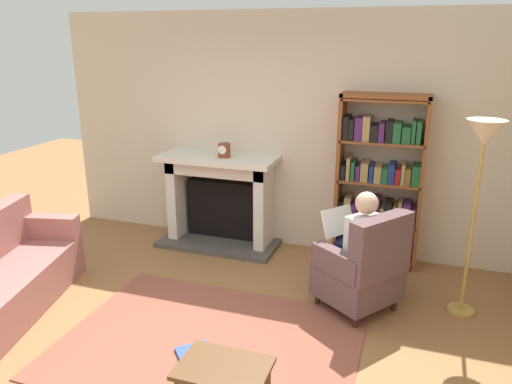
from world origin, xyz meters
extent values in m
plane|color=#94643A|center=(0.00, 0.00, 0.00)|extent=(14.00, 14.00, 0.00)
cube|color=beige|center=(0.00, 2.55, 1.35)|extent=(5.60, 0.10, 2.70)
cube|color=brown|center=(0.00, 0.30, 0.01)|extent=(2.40, 1.80, 0.01)
cube|color=#4C4742|center=(-0.72, 2.18, 0.03)|extent=(1.42, 0.64, 0.05)
cube|color=black|center=(-0.72, 2.40, 0.40)|extent=(0.90, 0.20, 0.70)
cube|color=silver|center=(-1.27, 2.28, 0.52)|extent=(0.12, 0.44, 1.04)
cube|color=silver|center=(-0.17, 2.28, 0.52)|extent=(0.12, 0.44, 1.04)
cube|color=silver|center=(-0.72, 2.28, 0.96)|extent=(1.22, 0.44, 0.16)
cube|color=silver|center=(-0.72, 2.22, 1.07)|extent=(1.38, 0.56, 0.06)
cylinder|color=brown|center=(-0.62, 2.20, 1.18)|extent=(0.14, 0.14, 0.16)
cylinder|color=white|center=(-0.62, 2.14, 1.20)|extent=(0.10, 0.01, 0.10)
cube|color=brown|center=(0.68, 2.34, 0.93)|extent=(0.04, 0.32, 1.86)
cube|color=brown|center=(1.54, 2.34, 0.93)|extent=(0.04, 0.32, 1.86)
cube|color=brown|center=(1.11, 2.34, 1.84)|extent=(0.90, 0.32, 0.04)
cube|color=brown|center=(1.11, 2.34, 0.06)|extent=(0.86, 0.32, 0.02)
cube|color=navy|center=(0.74, 2.33, 0.16)|extent=(0.07, 0.26, 0.18)
cube|color=black|center=(0.81, 2.33, 0.18)|extent=(0.05, 0.26, 0.21)
cube|color=navy|center=(0.87, 2.33, 0.18)|extent=(0.06, 0.26, 0.21)
cube|color=maroon|center=(0.94, 2.33, 0.19)|extent=(0.08, 0.26, 0.23)
cube|color=#997F4C|center=(1.00, 2.33, 0.20)|extent=(0.04, 0.26, 0.25)
cube|color=#1E592D|center=(1.07, 2.33, 0.19)|extent=(0.08, 0.26, 0.23)
cube|color=#1E592D|center=(1.15, 2.33, 0.17)|extent=(0.05, 0.26, 0.20)
cube|color=navy|center=(1.22, 2.33, 0.16)|extent=(0.07, 0.26, 0.18)
cube|color=#1E592D|center=(1.30, 2.33, 0.17)|extent=(0.08, 0.26, 0.19)
cube|color=navy|center=(1.37, 2.33, 0.16)|extent=(0.05, 0.26, 0.18)
cube|color=navy|center=(1.44, 2.33, 0.17)|extent=(0.08, 0.26, 0.21)
cube|color=brown|center=(1.11, 2.34, 0.49)|extent=(0.86, 0.32, 0.02)
cube|color=black|center=(0.73, 2.33, 0.60)|extent=(0.05, 0.26, 0.18)
cube|color=#997F4C|center=(0.80, 2.33, 0.63)|extent=(0.07, 0.26, 0.24)
cube|color=#4C1E59|center=(0.87, 2.33, 0.59)|extent=(0.06, 0.26, 0.17)
cube|color=maroon|center=(0.94, 2.33, 0.60)|extent=(0.06, 0.26, 0.19)
cube|color=#1E592D|center=(1.01, 2.33, 0.59)|extent=(0.07, 0.26, 0.16)
cube|color=#4C1E59|center=(1.10, 2.33, 0.63)|extent=(0.08, 0.26, 0.25)
cube|color=#997F4C|center=(1.16, 2.33, 0.59)|extent=(0.04, 0.26, 0.16)
cube|color=black|center=(1.23, 2.33, 0.62)|extent=(0.07, 0.26, 0.22)
cube|color=brown|center=(1.30, 2.33, 0.60)|extent=(0.04, 0.26, 0.20)
cube|color=#997F4C|center=(1.35, 2.33, 0.62)|extent=(0.04, 0.26, 0.24)
cube|color=#4C1E59|center=(1.42, 2.33, 0.62)|extent=(0.08, 0.26, 0.23)
cube|color=#4C1E59|center=(1.49, 2.33, 0.60)|extent=(0.05, 0.26, 0.19)
cube|color=brown|center=(1.11, 2.34, 0.93)|extent=(0.86, 0.32, 0.02)
cube|color=black|center=(0.73, 2.33, 1.02)|extent=(0.05, 0.26, 0.16)
cube|color=#997F4C|center=(0.78, 2.33, 1.06)|extent=(0.04, 0.26, 0.24)
cube|color=#1E592D|center=(0.83, 2.33, 1.04)|extent=(0.04, 0.26, 0.20)
cube|color=#4C1E59|center=(0.89, 2.33, 1.02)|extent=(0.04, 0.26, 0.17)
cube|color=#997F4C|center=(0.95, 2.33, 1.04)|extent=(0.08, 0.26, 0.20)
cube|color=navy|center=(1.03, 2.33, 1.03)|extent=(0.04, 0.26, 0.17)
cube|color=#997F4C|center=(1.09, 2.33, 1.03)|extent=(0.07, 0.26, 0.17)
cube|color=#1E592D|center=(1.16, 2.33, 1.02)|extent=(0.06, 0.26, 0.16)
cube|color=navy|center=(1.23, 2.33, 1.04)|extent=(0.06, 0.26, 0.21)
cube|color=maroon|center=(1.30, 2.33, 1.02)|extent=(0.05, 0.26, 0.17)
cube|color=#997F4C|center=(1.35, 2.33, 1.05)|extent=(0.04, 0.26, 0.22)
cube|color=brown|center=(1.40, 2.33, 1.03)|extent=(0.05, 0.26, 0.18)
cube|color=#1E592D|center=(1.48, 2.33, 1.05)|extent=(0.09, 0.26, 0.21)
cube|color=brown|center=(1.11, 2.34, 1.36)|extent=(0.86, 0.32, 0.02)
cube|color=black|center=(0.73, 2.33, 1.50)|extent=(0.06, 0.26, 0.25)
cube|color=black|center=(0.79, 2.33, 1.48)|extent=(0.05, 0.26, 0.22)
cube|color=#4C1E59|center=(0.86, 2.33, 1.50)|extent=(0.08, 0.26, 0.24)
cube|color=#997F4C|center=(0.94, 2.33, 1.50)|extent=(0.07, 0.26, 0.26)
cube|color=black|center=(1.03, 2.33, 1.46)|extent=(0.08, 0.26, 0.17)
cube|color=#4C1E59|center=(1.10, 2.33, 1.47)|extent=(0.06, 0.26, 0.20)
cube|color=black|center=(1.17, 2.33, 1.49)|extent=(0.07, 0.26, 0.22)
cube|color=#1E592D|center=(1.25, 2.33, 1.48)|extent=(0.08, 0.26, 0.21)
cube|color=#1E592D|center=(1.34, 2.33, 1.46)|extent=(0.08, 0.26, 0.17)
cube|color=#1E592D|center=(1.41, 2.33, 1.49)|extent=(0.04, 0.26, 0.24)
cube|color=#1E592D|center=(1.46, 2.33, 1.49)|extent=(0.05, 0.26, 0.23)
cube|color=brown|center=(1.11, 2.34, 1.80)|extent=(0.86, 0.32, 0.02)
cylinder|color=#331E14|center=(1.01, 1.61, 0.06)|extent=(0.05, 0.05, 0.12)
cylinder|color=#331E14|center=(0.71, 1.20, 0.06)|extent=(0.05, 0.05, 0.12)
cylinder|color=#331E14|center=(1.40, 1.33, 0.06)|extent=(0.05, 0.05, 0.12)
cylinder|color=#331E14|center=(1.10, 0.92, 0.06)|extent=(0.05, 0.05, 0.12)
cube|color=brown|center=(1.06, 1.27, 0.27)|extent=(0.86, 0.87, 0.30)
cube|color=brown|center=(1.25, 1.13, 0.70)|extent=(0.50, 0.61, 0.55)
cube|color=brown|center=(1.21, 1.49, 0.53)|extent=(0.51, 0.41, 0.22)
cube|color=brown|center=(0.90, 1.05, 0.53)|extent=(0.51, 0.41, 0.22)
cube|color=silver|center=(1.10, 1.24, 0.67)|extent=(0.35, 0.38, 0.50)
sphere|color=#D8AD8C|center=(1.10, 1.24, 1.04)|extent=(0.20, 0.20, 0.20)
cube|color=#191E3F|center=(0.98, 1.42, 0.47)|extent=(0.39, 0.33, 0.12)
cube|color=#191E3F|center=(0.89, 1.29, 0.47)|extent=(0.39, 0.33, 0.12)
cylinder|color=#191E3F|center=(0.83, 1.53, 0.21)|extent=(0.10, 0.10, 0.42)
cylinder|color=#191E3F|center=(0.73, 1.40, 0.21)|extent=(0.10, 0.10, 0.42)
cube|color=white|center=(0.83, 1.43, 0.77)|extent=(0.30, 0.36, 0.25)
cube|color=#A3655F|center=(-1.96, 0.20, 0.20)|extent=(1.08, 1.82, 0.40)
cube|color=#A3655F|center=(-2.14, 0.95, 0.52)|extent=(0.72, 0.32, 0.24)
cube|color=brown|center=(0.49, -0.54, 0.48)|extent=(0.56, 0.39, 0.03)
cylinder|color=brown|center=(0.25, -0.39, 0.23)|extent=(0.04, 0.04, 0.47)
cube|color=red|center=(0.18, -0.01, 0.03)|extent=(0.27, 0.28, 0.04)
cube|color=#334CA5|center=(0.31, 0.17, 0.02)|extent=(0.22, 0.20, 0.03)
cube|color=#334CA5|center=(-0.05, 0.12, 0.03)|extent=(0.33, 0.33, 0.03)
cylinder|color=#B7933F|center=(1.98, 1.50, 0.01)|extent=(0.24, 0.24, 0.03)
cylinder|color=#B7933F|center=(1.98, 1.50, 0.79)|extent=(0.03, 0.03, 1.53)
cone|color=beige|center=(1.98, 1.50, 1.66)|extent=(0.32, 0.32, 0.22)
camera|label=1|loc=(1.50, -2.89, 2.41)|focal=34.67mm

